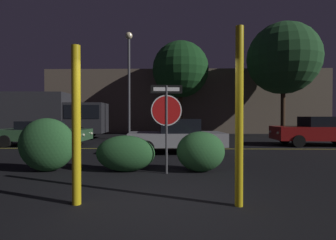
# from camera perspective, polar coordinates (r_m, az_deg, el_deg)

# --- Properties ---
(ground_plane) EXTENTS (260.00, 260.00, 0.00)m
(ground_plane) POSITION_cam_1_polar(r_m,az_deg,el_deg) (4.86, -2.04, -17.43)
(ground_plane) COLOR black
(road_center_stripe) EXTENTS (40.11, 0.12, 0.01)m
(road_center_stripe) POSITION_cam_1_polar(r_m,az_deg,el_deg) (12.21, 0.01, -6.26)
(road_center_stripe) COLOR gold
(road_center_stripe) RESTS_ON ground_plane
(stop_sign) EXTENTS (0.83, 0.11, 2.34)m
(stop_sign) POSITION_cam_1_polar(r_m,az_deg,el_deg) (6.89, -0.34, 1.95)
(stop_sign) COLOR #4C4C51
(stop_sign) RESTS_ON ground_plane
(yellow_pole_left) EXTENTS (0.15, 0.15, 2.74)m
(yellow_pole_left) POSITION_cam_1_polar(r_m,az_deg,el_deg) (4.77, -19.35, -1.07)
(yellow_pole_left) COLOR yellow
(yellow_pole_left) RESTS_ON ground_plane
(yellow_pole_right) EXTENTS (0.14, 0.14, 3.04)m
(yellow_pole_right) POSITION_cam_1_polar(r_m,az_deg,el_deg) (4.57, 15.24, 0.74)
(yellow_pole_right) COLOR yellow
(yellow_pole_right) RESTS_ON ground_plane
(hedge_bush_1) EXTENTS (1.54, 0.87, 1.47)m
(hedge_bush_1) POSITION_cam_1_polar(r_m,az_deg,el_deg) (7.97, -24.88, -4.90)
(hedge_bush_1) COLOR #2D6633
(hedge_bush_1) RESTS_ON ground_plane
(hedge_bush_2) EXTENTS (1.62, 0.73, 0.99)m
(hedge_bush_2) POSITION_cam_1_polar(r_m,az_deg,el_deg) (7.33, -9.24, -7.21)
(hedge_bush_2) COLOR #285B2D
(hedge_bush_2) RESTS_ON ground_plane
(hedge_bush_3) EXTENTS (1.32, 0.94, 1.10)m
(hedge_bush_3) POSITION_cam_1_polar(r_m,az_deg,el_deg) (7.28, 7.11, -6.82)
(hedge_bush_3) COLOR #2D6633
(hedge_bush_3) RESTS_ON ground_plane
(passing_car_1) EXTENTS (4.69, 2.03, 1.26)m
(passing_car_1) POSITION_cam_1_polar(r_m,az_deg,el_deg) (14.83, -25.61, -2.55)
(passing_car_1) COLOR #335B38
(passing_car_1) RESTS_ON ground_plane
(passing_car_2) EXTENTS (4.10, 2.26, 1.40)m
(passing_car_2) POSITION_cam_1_polar(r_m,az_deg,el_deg) (10.90, 1.97, -3.47)
(passing_car_2) COLOR #9E9EA3
(passing_car_2) RESTS_ON ground_plane
(passing_car_3) EXTENTS (4.59, 2.02, 1.49)m
(passing_car_3) POSITION_cam_1_polar(r_m,az_deg,el_deg) (15.56, 30.03, -2.10)
(passing_car_3) COLOR maroon
(passing_car_3) RESTS_ON ground_plane
(delivery_truck) EXTENTS (6.56, 2.72, 3.04)m
(delivery_truck) POSITION_cam_1_polar(r_m,az_deg,el_deg) (18.94, -23.15, 1.10)
(delivery_truck) COLOR #2D2D33
(delivery_truck) RESTS_ON ground_plane
(street_lamp) EXTENTS (0.46, 0.46, 6.86)m
(street_lamp) POSITION_cam_1_polar(r_m,az_deg,el_deg) (17.20, -8.50, 10.75)
(street_lamp) COLOR #4C4C51
(street_lamp) RESTS_ON ground_plane
(tree_0) EXTENTS (4.40, 4.40, 7.36)m
(tree_0) POSITION_cam_1_polar(r_m,az_deg,el_deg) (20.87, 2.74, 10.90)
(tree_0) COLOR #422D1E
(tree_0) RESTS_ON ground_plane
(tree_1) EXTENTS (5.19, 5.19, 8.31)m
(tree_1) POSITION_cam_1_polar(r_m,az_deg,el_deg) (21.34, 23.81, 12.13)
(tree_1) COLOR #422D1E
(tree_1) RESTS_ON ground_plane
(building_backdrop) EXTENTS (24.59, 4.72, 5.56)m
(building_backdrop) POSITION_cam_1_polar(r_m,az_deg,el_deg) (24.82, 3.82, 3.81)
(building_backdrop) COLOR #6B5B4C
(building_backdrop) RESTS_ON ground_plane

